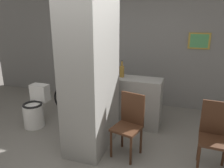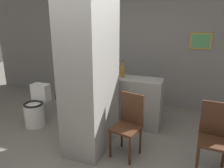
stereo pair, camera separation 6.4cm
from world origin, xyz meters
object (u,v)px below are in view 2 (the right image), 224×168
at_px(chair_near_pillar, 128,122).
at_px(chair_by_doorway, 214,135).
at_px(bottle_tall, 122,71).
at_px(bicycle, 88,101).
at_px(toilet, 36,109).

bearing_deg(chair_near_pillar, chair_by_doorway, 16.11).
bearing_deg(bottle_tall, bicycle, 178.74).
relative_size(chair_by_doorway, bicycle, 0.59).
height_order(chair_by_doorway, bicycle, chair_by_doorway).
height_order(toilet, chair_by_doorway, chair_by_doorway).
xyz_separation_m(chair_by_doorway, bottle_tall, (-1.58, 0.91, 0.54)).
relative_size(chair_near_pillar, bottle_tall, 2.87).
bearing_deg(bicycle, toilet, -139.67).
bearing_deg(chair_near_pillar, bottle_tall, 126.72).
xyz_separation_m(chair_near_pillar, bicycle, (-1.15, 0.97, -0.18)).
height_order(toilet, bicycle, toilet).
height_order(chair_near_pillar, bottle_tall, bottle_tall).
bearing_deg(bottle_tall, toilet, -156.84).
bearing_deg(chair_by_doorway, bicycle, 161.39).
xyz_separation_m(chair_near_pillar, chair_by_doorway, (1.18, 0.05, 0.00)).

